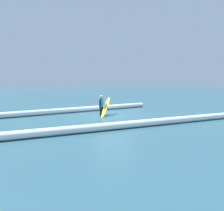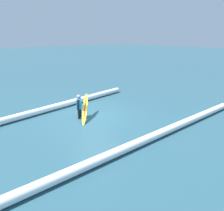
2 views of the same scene
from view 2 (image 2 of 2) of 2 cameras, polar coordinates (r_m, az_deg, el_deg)
ground_plane at (r=10.97m, az=-5.49°, el=-3.31°), size 154.58×154.58×0.00m
surfer at (r=10.65m, az=-9.79°, el=0.07°), size 0.40×0.49×1.35m
surfboard at (r=10.64m, az=-8.10°, el=-0.89°), size 1.51×1.71×1.17m
wave_crest_foreground at (r=11.76m, az=-23.83°, el=-2.38°), size 14.69×1.32×0.37m
wave_crest_midground at (r=8.21m, az=8.70°, el=-10.61°), size 14.54×1.50×0.35m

